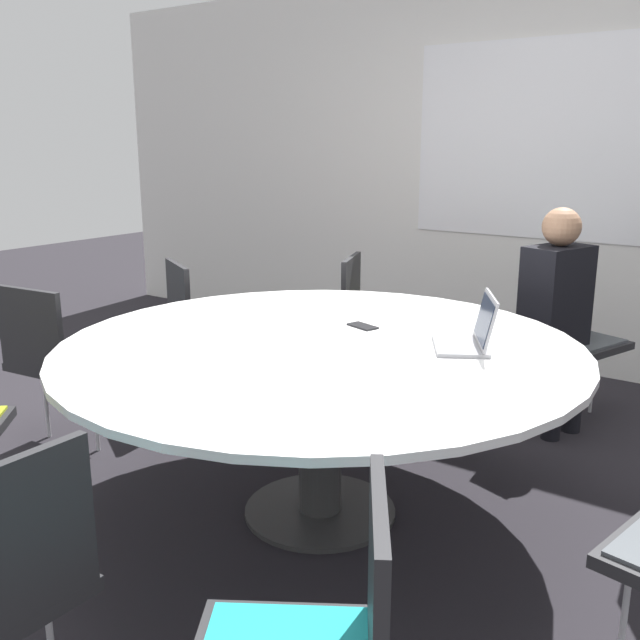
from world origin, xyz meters
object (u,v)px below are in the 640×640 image
object	(u,v)px
chair_3	(201,320)
chair_1	(569,328)
laptop	(471,334)
chair_4	(54,352)
person_1	(558,304)
cell_phone	(362,326)
chair_2	(371,314)

from	to	relation	value
chair_3	chair_1	bearing A→B (deg)	58.79
chair_3	laptop	world-z (taller)	laptop
chair_4	person_1	world-z (taller)	person_1
chair_3	person_1	distance (m)	2.01
chair_1	chair_4	xyz separation A→B (m)	(-1.98, -1.95, 0.00)
person_1	laptop	size ratio (longest dim) A/B	3.27
chair_3	laptop	bearing A→B (deg)	18.10
chair_4	laptop	size ratio (longest dim) A/B	2.33
chair_3	cell_phone	distance (m)	1.39
laptop	cell_phone	xyz separation A→B (m)	(-0.52, 0.02, -0.05)
chair_1	cell_phone	size ratio (longest dim) A/B	5.63
person_1	cell_phone	xyz separation A→B (m)	(-0.51, -1.13, 0.04)
chair_3	cell_phone	xyz separation A→B (m)	(1.33, -0.34, 0.24)
laptop	chair_4	bearing A→B (deg)	-105.13
chair_1	chair_2	size ratio (longest dim) A/B	1.00
chair_4	laptop	xyz separation A→B (m)	(1.99, 0.54, 0.29)
chair_1	chair_4	distance (m)	2.78
chair_2	chair_4	distance (m)	1.83
chair_4	laptop	bearing A→B (deg)	8.67
chair_4	laptop	world-z (taller)	laptop
cell_phone	chair_1	bearing A→B (deg)	69.79
cell_phone	laptop	bearing A→B (deg)	-2.49
person_1	laptop	distance (m)	1.16
chair_1	chair_4	bearing A→B (deg)	-26.70
chair_2	laptop	bearing A→B (deg)	25.54
chair_4	person_1	xyz separation A→B (m)	(1.98, 1.69, 0.19)
chair_3	person_1	world-z (taller)	person_1
chair_3	chair_4	distance (m)	0.91
chair_4	person_1	size ratio (longest dim) A/B	0.71
chair_2	person_1	size ratio (longest dim) A/B	0.71
chair_3	person_1	size ratio (longest dim) A/B	0.71
chair_1	chair_4	size ratio (longest dim) A/B	1.00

